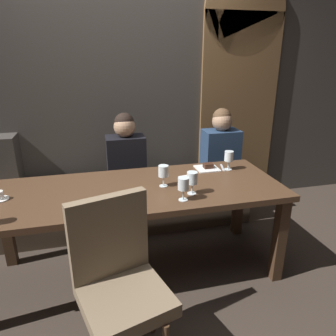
# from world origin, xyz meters

# --- Properties ---
(ground) EXTENTS (9.00, 9.00, 0.00)m
(ground) POSITION_xyz_m (0.00, 0.00, 0.00)
(ground) COLOR #382D26
(back_wall_tiled) EXTENTS (6.00, 0.12, 3.00)m
(back_wall_tiled) POSITION_xyz_m (0.00, 1.22, 1.50)
(back_wall_tiled) COLOR #423D38
(back_wall_tiled) RESTS_ON ground
(arched_door) EXTENTS (0.90, 0.05, 2.55)m
(arched_door) POSITION_xyz_m (1.35, 1.15, 1.36)
(arched_door) COLOR brown
(arched_door) RESTS_ON ground
(dining_table) EXTENTS (2.20, 0.84, 0.74)m
(dining_table) POSITION_xyz_m (0.00, 0.00, 0.65)
(dining_table) COLOR #412B1C
(dining_table) RESTS_ON ground
(banquette_bench) EXTENTS (2.50, 0.44, 0.45)m
(banquette_bench) POSITION_xyz_m (0.00, 0.70, 0.23)
(banquette_bench) COLOR #4A3C2E
(banquette_bench) RESTS_ON ground
(chair_near_side) EXTENTS (0.54, 0.54, 0.98)m
(chair_near_side) POSITION_xyz_m (-0.21, -0.72, 0.56)
(chair_near_side) COLOR #4C3321
(chair_near_side) RESTS_ON ground
(diner_redhead) EXTENTS (0.36, 0.24, 0.73)m
(diner_redhead) POSITION_xyz_m (0.01, 0.71, 0.79)
(diner_redhead) COLOR black
(diner_redhead) RESTS_ON banquette_bench
(diner_bearded) EXTENTS (0.36, 0.24, 0.73)m
(diner_bearded) POSITION_xyz_m (0.98, 0.72, 0.79)
(diner_bearded) COLOR navy
(diner_bearded) RESTS_ON banquette_bench
(wine_glass_far_right) EXTENTS (0.08, 0.08, 0.16)m
(wine_glass_far_right) POSITION_xyz_m (0.21, -0.02, 0.86)
(wine_glass_far_right) COLOR silver
(wine_glass_far_right) RESTS_ON dining_table
(wine_glass_end_right) EXTENTS (0.08, 0.08, 0.16)m
(wine_glass_end_right) POSITION_xyz_m (0.83, 0.20, 0.86)
(wine_glass_end_right) COLOR silver
(wine_glass_end_right) RESTS_ON dining_table
(wine_glass_far_left) EXTENTS (0.08, 0.08, 0.16)m
(wine_glass_far_left) POSITION_xyz_m (0.28, -0.28, 0.86)
(wine_glass_far_left) COLOR silver
(wine_glass_far_left) RESTS_ON dining_table
(wine_glass_center_front) EXTENTS (0.08, 0.08, 0.16)m
(wine_glass_center_front) POSITION_xyz_m (0.37, -0.20, 0.85)
(wine_glass_center_front) COLOR silver
(wine_glass_center_front) RESTS_ON dining_table
(dessert_plate) EXTENTS (0.19, 0.19, 0.05)m
(dessert_plate) POSITION_xyz_m (0.66, 0.26, 0.75)
(dessert_plate) COLOR white
(dessert_plate) RESTS_ON dining_table
(fork_on_table) EXTENTS (0.06, 0.17, 0.01)m
(fork_on_table) POSITION_xyz_m (0.80, 0.25, 0.74)
(fork_on_table) COLOR silver
(fork_on_table) RESTS_ON dining_table
(folded_napkin) EXTENTS (0.12, 0.12, 0.01)m
(folded_napkin) POSITION_xyz_m (0.43, 0.09, 0.74)
(folded_napkin) COLOR silver
(folded_napkin) RESTS_ON dining_table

